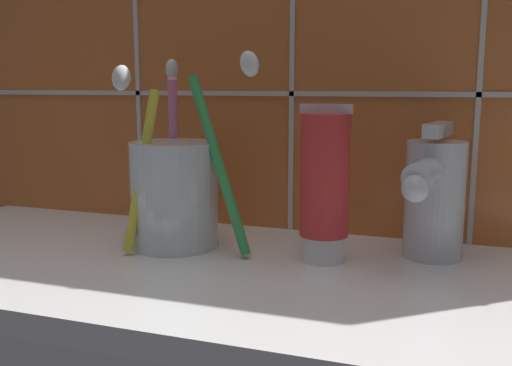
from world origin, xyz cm
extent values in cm
cube|color=white|center=(0.00, 0.00, 1.00)|extent=(71.74, 28.31, 2.00)
cube|color=#C6662D|center=(0.00, 14.40, 21.52)|extent=(81.74, 1.50, 43.05)
cube|color=beige|center=(0.00, 13.55, 16.36)|extent=(81.74, 0.24, 0.50)
cube|color=beige|center=(-16.14, 13.55, 21.52)|extent=(0.50, 0.24, 43.05)
cube|color=beige|center=(1.79, 13.55, 21.52)|extent=(0.50, 0.24, 43.05)
cube|color=beige|center=(19.73, 13.55, 21.52)|extent=(0.50, 0.24, 43.05)
cylinder|color=silver|center=(-6.98, 4.01, 7.00)|extent=(8.23, 8.23, 10.00)
cylinder|color=green|center=(-2.10, 3.33, 10.18)|extent=(7.03, 3.28, 15.90)
ellipsoid|color=white|center=(1.26, 2.12, 18.98)|extent=(2.69, 2.04, 2.67)
cylinder|color=pink|center=(-9.19, 8.40, 10.12)|extent=(3.87, 6.37, 15.76)
ellipsoid|color=white|center=(-10.71, 11.35, 18.87)|extent=(2.24, 2.69, 2.66)
cylinder|color=yellow|center=(-8.86, 1.31, 9.59)|extent=(2.77, 4.24, 14.59)
ellipsoid|color=white|center=(-9.76, -0.45, 17.85)|extent=(2.14, 2.51, 2.53)
cylinder|color=white|center=(7.43, 4.01, 3.16)|extent=(3.61, 3.61, 2.31)
cylinder|color=red|center=(7.43, 4.01, 9.59)|extent=(4.25, 4.25, 10.54)
cube|color=silver|center=(7.43, 4.01, 15.26)|extent=(4.47, 0.36, 0.80)
cylinder|color=silver|center=(16.42, 8.28, 7.21)|extent=(5.18, 5.18, 10.43)
cylinder|color=silver|center=(15.78, 4.76, 10.13)|extent=(3.59, 7.45, 2.33)
sphere|color=silver|center=(15.13, 1.25, 9.36)|extent=(2.17, 2.17, 2.17)
cube|color=silver|center=(16.42, 8.28, 13.43)|extent=(2.46, 6.15, 1.20)
camera|label=1|loc=(17.57, -43.55, 17.20)|focal=40.00mm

